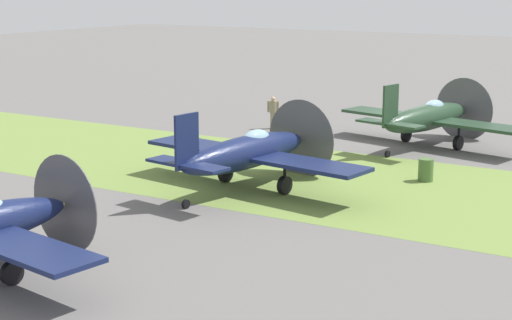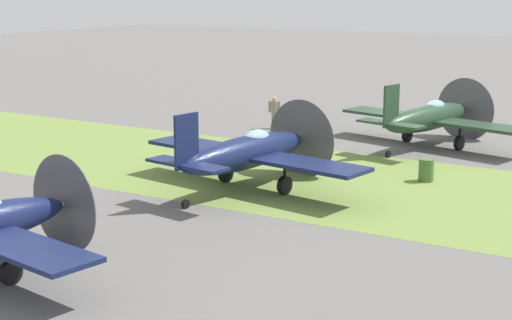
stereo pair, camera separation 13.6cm
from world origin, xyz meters
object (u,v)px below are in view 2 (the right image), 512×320
object	(u,v)px
airplane_lead	(430,117)
fuel_drum	(426,170)
airplane_wingman	(248,152)
ground_crew_chief	(274,112)

from	to	relation	value
airplane_lead	fuel_drum	distance (m)	7.02
airplane_wingman	ground_crew_chief	distance (m)	13.07
ground_crew_chief	fuel_drum	world-z (taller)	ground_crew_chief
airplane_lead	fuel_drum	size ratio (longest dim) A/B	10.75
ground_crew_chief	airplane_lead	bearing A→B (deg)	153.06
airplane_lead	fuel_drum	xyz separation A→B (m)	(2.20, -6.60, -0.98)
airplane_wingman	fuel_drum	distance (m)	7.23
airplane_wingman	ground_crew_chief	xyz separation A→B (m)	(-5.62, 11.79, -0.55)
airplane_lead	ground_crew_chief	size ratio (longest dim) A/B	5.59
airplane_lead	airplane_wingman	xyz separation A→B (m)	(-3.14, -11.36, 0.03)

